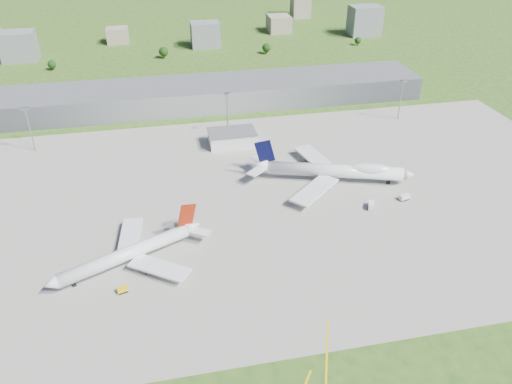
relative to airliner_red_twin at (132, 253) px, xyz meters
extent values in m
plane|color=#2B4F18|center=(45.78, 146.32, -4.76)|extent=(1400.00, 1400.00, 0.00)
cube|color=gray|center=(55.78, 36.32, -4.72)|extent=(360.00, 190.00, 0.08)
cube|color=gray|center=(45.78, 161.32, 2.74)|extent=(300.00, 42.00, 15.00)
cube|color=silver|center=(55.78, 96.32, -0.76)|extent=(26.00, 16.00, 8.00)
cylinder|color=gray|center=(-54.22, 111.32, 7.74)|extent=(0.70, 0.70, 25.00)
cube|color=gray|center=(-54.22, 111.32, 20.54)|extent=(3.50, 2.00, 1.20)
cylinder|color=gray|center=(55.78, 111.32, 7.74)|extent=(0.70, 0.70, 25.00)
cube|color=gray|center=(55.78, 111.32, 20.54)|extent=(3.50, 2.00, 1.20)
cylinder|color=gray|center=(165.78, 111.32, 7.74)|extent=(0.70, 0.70, 25.00)
cube|color=gray|center=(165.78, 111.32, 20.54)|extent=(3.50, 2.00, 1.20)
cylinder|color=white|center=(-2.26, -1.03, 0.27)|extent=(50.51, 27.10, 5.49)
cone|color=white|center=(-28.45, -13.04, 0.27)|extent=(6.44, 6.90, 5.49)
cone|color=white|center=(25.18, 11.55, 1.00)|extent=(8.94, 8.04, 5.49)
cube|color=maroon|center=(-3.92, -1.80, -1.43)|extent=(40.48, 20.18, 1.19)
cube|color=white|center=(10.25, -9.65, -1.38)|extent=(24.16, 20.48, 0.82)
cube|color=white|center=(-0.62, 14.06, -1.38)|extent=(10.42, 24.45, 0.82)
cube|color=maroon|center=(23.11, 10.59, 7.59)|extent=(8.47, 4.21, 11.05)
cylinder|color=#38383D|center=(6.79, -7.45, -3.11)|extent=(5.79, 4.76, 2.93)
cylinder|color=#38383D|center=(-1.22, 10.01, -3.11)|extent=(5.79, 4.76, 2.93)
cube|color=black|center=(4.45, -2.49, -3.62)|extent=(1.79, 1.61, 2.29)
cube|color=black|center=(1.02, 4.99, -3.62)|extent=(1.79, 1.61, 2.29)
cube|color=black|center=(-21.38, -9.80, -3.62)|extent=(1.79, 1.61, 2.29)
cylinder|color=white|center=(99.33, 44.67, 1.19)|extent=(65.88, 27.03, 6.71)
cone|color=white|center=(133.81, 33.51, 1.19)|extent=(7.21, 8.05, 6.71)
cone|color=white|center=(63.31, 56.33, 2.05)|extent=(10.30, 9.05, 6.71)
cube|color=navy|center=(101.39, 44.00, -0.89)|extent=(53.17, 19.55, 1.41)
ellipsoid|color=white|center=(115.92, 39.30, 3.20)|extent=(22.49, 12.99, 6.04)
cube|color=white|center=(95.15, 63.28, -0.76)|extent=(15.83, 31.55, 0.97)
cube|color=white|center=(85.04, 32.03, -0.76)|extent=(28.93, 27.45, 0.97)
cube|color=#060833|center=(65.88, 55.49, 9.95)|extent=(10.42, 3.83, 13.07)
cylinder|color=#38383D|center=(96.98, 55.66, -2.81)|extent=(6.73, 5.13, 3.46)
cylinder|color=#38383D|center=(94.37, 67.88, -2.81)|extent=(6.73, 5.13, 3.46)
cylinder|color=#38383D|center=(90.99, 37.14, -2.81)|extent=(6.73, 5.13, 3.46)
cylinder|color=#38383D|center=(81.71, 28.77, -2.81)|extent=(6.73, 5.13, 3.46)
cube|color=black|center=(94.66, 51.30, -3.41)|extent=(2.05, 1.77, 2.70)
cube|color=black|center=(91.66, 42.04, -3.41)|extent=(2.05, 1.77, 2.70)
cube|color=black|center=(125.06, 36.34, -3.41)|extent=(2.05, 1.77, 2.70)
cube|color=#D7BD0C|center=(-3.56, -16.70, -3.53)|extent=(4.47, 3.27, 1.60)
cube|color=black|center=(-3.56, -16.70, -4.33)|extent=(3.92, 3.22, 0.70)
cube|color=white|center=(107.80, 17.25, -3.08)|extent=(4.49, 6.20, 2.50)
cube|color=black|center=(107.80, 17.25, -4.33)|extent=(4.28, 5.46, 0.70)
cube|color=silver|center=(126.27, 20.84, -3.21)|extent=(5.47, 3.51, 2.24)
cube|color=black|center=(126.27, 20.84, -4.33)|extent=(4.77, 3.44, 0.70)
cube|color=slate|center=(-94.22, 296.32, 7.24)|extent=(28.00, 22.00, 24.00)
cube|color=gray|center=(-14.22, 336.32, 2.24)|extent=(20.00, 18.00, 14.00)
cube|color=slate|center=(65.78, 306.32, 6.24)|extent=(26.00, 20.00, 22.00)
cube|color=gray|center=(145.78, 346.32, 3.24)|extent=(22.00, 24.00, 16.00)
cube|color=slate|center=(225.78, 316.32, 9.24)|extent=(30.00, 22.00, 28.00)
cube|color=gray|center=(185.78, 406.32, 13.24)|extent=(20.00, 18.00, 36.00)
cylinder|color=#382314|center=(-64.22, 261.32, -3.26)|extent=(0.70, 0.70, 3.00)
sphere|color=black|center=(-64.22, 261.32, 0.11)|extent=(6.75, 6.75, 6.75)
cylinder|color=#382314|center=(25.78, 276.32, -2.96)|extent=(0.70, 0.70, 3.60)
sphere|color=black|center=(25.78, 276.32, 1.09)|extent=(8.10, 8.10, 8.10)
cylinder|color=#382314|center=(115.78, 271.32, -3.06)|extent=(0.70, 0.70, 3.40)
sphere|color=black|center=(115.78, 271.32, 0.76)|extent=(7.65, 7.65, 7.65)
cylinder|color=#382314|center=(205.78, 281.32, -3.36)|extent=(0.70, 0.70, 2.80)
sphere|color=black|center=(205.78, 281.32, -0.21)|extent=(6.30, 6.30, 6.30)
camera|label=1|loc=(16.41, -160.75, 122.33)|focal=35.00mm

